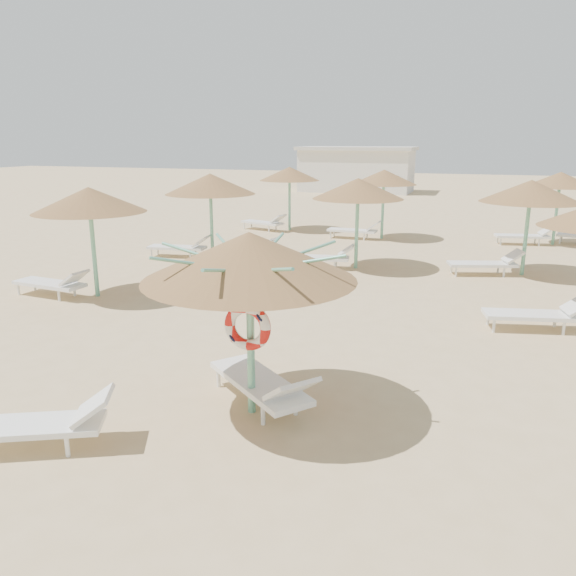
% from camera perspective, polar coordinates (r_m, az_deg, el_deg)
% --- Properties ---
extents(ground, '(120.00, 120.00, 0.00)m').
position_cam_1_polar(ground, '(8.30, -5.73, -12.38)').
color(ground, tan).
rests_on(ground, ground).
extents(main_palapa, '(2.91, 2.91, 2.61)m').
position_cam_1_polar(main_palapa, '(7.51, -3.97, 3.12)').
color(main_palapa, '#6BBA9A').
rests_on(main_palapa, ground).
extents(lounger_main_a, '(2.06, 1.42, 0.73)m').
position_cam_1_polar(lounger_main_a, '(7.88, -24.13, -12.43)').
color(lounger_main_a, white).
rests_on(lounger_main_a, ground).
extents(lounger_main_b, '(2.09, 1.86, 0.79)m').
position_cam_1_polar(lounger_main_b, '(8.22, -2.46, -9.68)').
color(lounger_main_b, white).
rests_on(lounger_main_b, ground).
extents(palapa_field, '(19.78, 14.12, 2.73)m').
position_cam_1_polar(palapa_field, '(16.70, 11.70, 9.52)').
color(palapa_field, '#6BBA9A').
rests_on(palapa_field, ground).
extents(service_hut, '(8.40, 4.40, 3.25)m').
position_cam_1_polar(service_hut, '(42.71, 6.99, 11.91)').
color(service_hut, silver).
rests_on(service_hut, ground).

